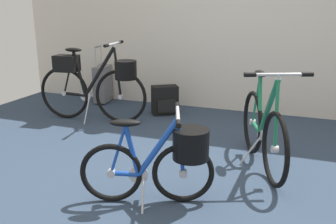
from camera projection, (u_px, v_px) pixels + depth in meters
ground_plane at (157, 184)px, 2.99m from camera, size 6.11×6.11×0.00m
back_wall at (226, 5)px, 4.80m from camera, size 6.11×0.10×2.78m
folding_bike_foreground at (165, 158)px, 2.63m from camera, size 0.93×0.52×0.70m
display_bike_left at (263, 130)px, 3.23m from camera, size 0.63×1.22×0.91m
display_bike_right at (95, 82)px, 4.49m from camera, size 1.41×0.53×0.98m
rolling_suitcase at (103, 83)px, 5.44m from camera, size 0.24×0.39×0.83m
backpack_on_floor at (165, 100)px, 4.86m from camera, size 0.39×0.34×0.38m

